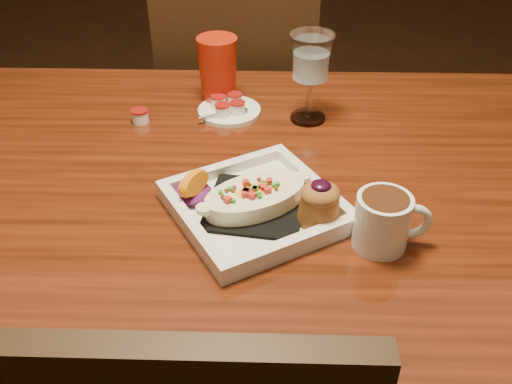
{
  "coord_description": "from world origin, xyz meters",
  "views": [
    {
      "loc": [
        0.09,
        -0.82,
        1.31
      ],
      "look_at": [
        0.07,
        -0.07,
        0.77
      ],
      "focal_mm": 40.0,
      "sensor_mm": 36.0,
      "label": 1
    }
  ],
  "objects_px": {
    "table": "(220,220)",
    "plate": "(263,203)",
    "chair_far": "(239,123)",
    "goblet": "(311,62)",
    "saucer": "(228,109)",
    "coffee_mug": "(384,220)",
    "red_tumbler": "(218,70)"
  },
  "relations": [
    {
      "from": "table",
      "to": "plate",
      "type": "distance_m",
      "value": 0.18
    },
    {
      "from": "plate",
      "to": "goblet",
      "type": "relative_size",
      "value": 1.86
    },
    {
      "from": "table",
      "to": "chair_far",
      "type": "relative_size",
      "value": 1.61
    },
    {
      "from": "chair_far",
      "to": "plate",
      "type": "relative_size",
      "value": 2.8
    },
    {
      "from": "table",
      "to": "red_tumbler",
      "type": "relative_size",
      "value": 10.7
    },
    {
      "from": "goblet",
      "to": "red_tumbler",
      "type": "height_order",
      "value": "goblet"
    },
    {
      "from": "goblet",
      "to": "red_tumbler",
      "type": "relative_size",
      "value": 1.28
    },
    {
      "from": "saucer",
      "to": "red_tumbler",
      "type": "distance_m",
      "value": 0.09
    },
    {
      "from": "goblet",
      "to": "plate",
      "type": "bearing_deg",
      "value": -104.97
    },
    {
      "from": "table",
      "to": "plate",
      "type": "height_order",
      "value": "plate"
    },
    {
      "from": "coffee_mug",
      "to": "red_tumbler",
      "type": "distance_m",
      "value": 0.54
    },
    {
      "from": "goblet",
      "to": "saucer",
      "type": "relative_size",
      "value": 1.37
    },
    {
      "from": "chair_far",
      "to": "plate",
      "type": "xyz_separation_m",
      "value": [
        0.08,
        -0.73,
        0.27
      ]
    },
    {
      "from": "table",
      "to": "goblet",
      "type": "distance_m",
      "value": 0.35
    },
    {
      "from": "table",
      "to": "coffee_mug",
      "type": "height_order",
      "value": "coffee_mug"
    },
    {
      "from": "chair_far",
      "to": "coffee_mug",
      "type": "relative_size",
      "value": 8.13
    },
    {
      "from": "goblet",
      "to": "table",
      "type": "bearing_deg",
      "value": -127.63
    },
    {
      "from": "table",
      "to": "saucer",
      "type": "height_order",
      "value": "saucer"
    },
    {
      "from": "saucer",
      "to": "chair_far",
      "type": "bearing_deg",
      "value": 90.37
    },
    {
      "from": "plate",
      "to": "saucer",
      "type": "bearing_deg",
      "value": 72.04
    },
    {
      "from": "coffee_mug",
      "to": "goblet",
      "type": "height_order",
      "value": "goblet"
    },
    {
      "from": "table",
      "to": "saucer",
      "type": "relative_size",
      "value": 11.48
    },
    {
      "from": "goblet",
      "to": "chair_far",
      "type": "bearing_deg",
      "value": 111.82
    },
    {
      "from": "saucer",
      "to": "goblet",
      "type": "bearing_deg",
      "value": -6.54
    },
    {
      "from": "coffee_mug",
      "to": "red_tumbler",
      "type": "bearing_deg",
      "value": 119.02
    },
    {
      "from": "chair_far",
      "to": "plate",
      "type": "height_order",
      "value": "chair_far"
    },
    {
      "from": "table",
      "to": "chair_far",
      "type": "bearing_deg",
      "value": 90.0
    },
    {
      "from": "coffee_mug",
      "to": "red_tumbler",
      "type": "height_order",
      "value": "red_tumbler"
    },
    {
      "from": "table",
      "to": "red_tumbler",
      "type": "bearing_deg",
      "value": 94.23
    },
    {
      "from": "red_tumbler",
      "to": "goblet",
      "type": "bearing_deg",
      "value": -22.56
    },
    {
      "from": "table",
      "to": "red_tumbler",
      "type": "xyz_separation_m",
      "value": [
        -0.02,
        0.29,
        0.17
      ]
    },
    {
      "from": "coffee_mug",
      "to": "goblet",
      "type": "distance_m",
      "value": 0.4
    }
  ]
}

